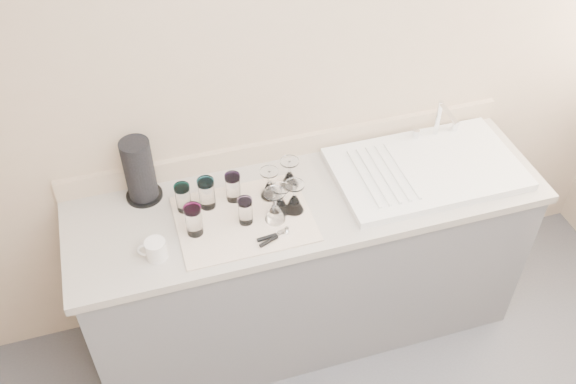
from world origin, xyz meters
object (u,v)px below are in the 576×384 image
object	(u,v)px
tumbler_lavender	(245,211)
goblet_back_right	(289,177)
goblet_front_left	(275,210)
goblet_front_right	(294,201)
tumbler_teal	(183,198)
sink_unit	(426,168)
paper_towel_roll	(139,171)
tumbler_magenta	(194,220)
white_mug	(155,250)
tumbler_cyan	(207,193)
goblet_back_left	(270,187)
tumbler_purple	(233,187)
goblet_extra	(281,203)
can_opener	(274,237)

from	to	relation	value
tumbler_lavender	goblet_back_right	world-z (taller)	goblet_back_right
goblet_front_left	goblet_front_right	size ratio (longest dim) A/B	1.04
tumbler_teal	goblet_front_right	distance (m)	0.46
sink_unit	paper_towel_roll	distance (m)	1.25
sink_unit	tumbler_magenta	distance (m)	1.06
tumbler_magenta	white_mug	distance (m)	0.19
goblet_front_right	white_mug	bearing A→B (deg)	-171.63
tumbler_lavender	tumbler_teal	bearing A→B (deg)	147.52
tumbler_cyan	goblet_back_left	world-z (taller)	tumbler_cyan
tumbler_teal	tumbler_magenta	world-z (taller)	tumbler_magenta
tumbler_cyan	tumbler_purple	distance (m)	0.11
goblet_front_right	goblet_extra	size ratio (longest dim) A/B	1.08
tumbler_purple	goblet_back_right	distance (m)	0.25
goblet_front_right	goblet_back_left	bearing A→B (deg)	123.99
goblet_front_left	paper_towel_roll	xyz separation A→B (m)	(-0.50, 0.30, 0.08)
tumbler_teal	goblet_back_left	xyz separation A→B (m)	(0.36, -0.02, -0.02)
tumbler_teal	goblet_back_left	bearing A→B (deg)	-3.96
can_opener	goblet_extra	bearing A→B (deg)	63.27
tumbler_teal	tumbler_magenta	distance (m)	0.14
sink_unit	goblet_back_left	xyz separation A→B (m)	(-0.71, 0.04, 0.04)
tumbler_teal	tumbler_purple	distance (m)	0.21
goblet_back_left	white_mug	bearing A→B (deg)	-158.89
goblet_front_right	tumbler_teal	bearing A→B (deg)	162.65
goblet_front_right	tumbler_cyan	bearing A→B (deg)	159.19
goblet_back_right	paper_towel_roll	world-z (taller)	paper_towel_roll
tumbler_teal	white_mug	world-z (taller)	tumbler_teal
tumbler_cyan	can_opener	distance (m)	0.34
goblet_extra	tumbler_purple	bearing A→B (deg)	142.14
tumbler_purple	goblet_back_right	world-z (taller)	goblet_back_right
goblet_back_left	tumbler_lavender	bearing A→B (deg)	-138.36
tumbler_teal	tumbler_magenta	size ratio (longest dim) A/B	0.93
can_opener	paper_towel_roll	world-z (taller)	paper_towel_roll
tumbler_teal	tumbler_purple	bearing A→B (deg)	0.54
sink_unit	tumbler_cyan	size ratio (longest dim) A/B	5.80
tumbler_lavender	goblet_back_right	size ratio (longest dim) A/B	0.85
tumbler_purple	goblet_front_left	bearing A→B (deg)	-51.34
goblet_back_left	paper_towel_roll	bearing A→B (deg)	162.61
sink_unit	tumbler_magenta	world-z (taller)	sink_unit
goblet_front_left	white_mug	xyz separation A→B (m)	(-0.50, -0.06, -0.02)
tumbler_purple	sink_unit	bearing A→B (deg)	-4.56
tumbler_cyan	tumbler_lavender	size ratio (longest dim) A/B	1.16
tumbler_lavender	tumbler_magenta	bearing A→B (deg)	179.81
can_opener	white_mug	xyz separation A→B (m)	(-0.46, 0.05, 0.03)
goblet_back_right	paper_towel_roll	distance (m)	0.63
sink_unit	tumbler_lavender	bearing A→B (deg)	-174.75
tumbler_purple	tumbler_magenta	world-z (taller)	tumbler_magenta
sink_unit	tumbler_lavender	world-z (taller)	sink_unit
sink_unit	goblet_front_left	world-z (taller)	sink_unit
sink_unit	can_opener	bearing A→B (deg)	-165.23
tumbler_teal	goblet_front_right	xyz separation A→B (m)	(0.44, -0.14, -0.02)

